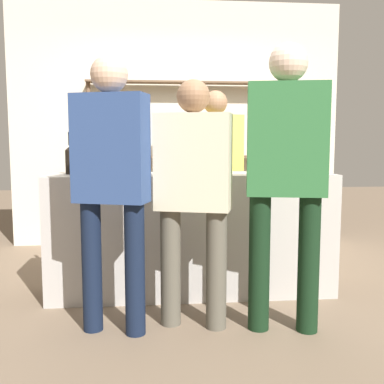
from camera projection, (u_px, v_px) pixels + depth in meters
name	position (u px, v px, depth m)	size (l,w,h in m)	color
ground_plane	(192.00, 292.00, 3.59)	(16.00, 16.00, 0.00)	#7A6651
bar_counter	(192.00, 234.00, 3.54)	(2.21, 0.51, 0.95)	#B7B2AD
back_wall	(177.00, 125.00, 5.27)	(3.81, 0.12, 2.80)	beige
back_shelf	(178.00, 139.00, 5.11)	(2.04, 0.18, 1.87)	brown
counter_bottle_0	(142.00, 156.00, 3.44)	(0.08, 0.08, 0.36)	black
counter_bottle_1	(315.00, 158.00, 3.61)	(0.07, 0.07, 0.30)	black
counter_bottle_2	(179.00, 158.00, 3.56)	(0.09, 0.09, 0.31)	black
counter_bottle_3	(71.00, 158.00, 3.44)	(0.08, 0.08, 0.32)	black
customer_right	(286.00, 166.00, 2.77)	(0.51, 0.30, 1.79)	black
customer_left	(111.00, 173.00, 2.74)	(0.49, 0.32, 1.71)	#121C33
server_behind_counter	(215.00, 167.00, 4.16)	(0.53, 0.34, 1.67)	brown
customer_center	(193.00, 187.00, 2.84)	(0.51, 0.33, 1.59)	#575347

